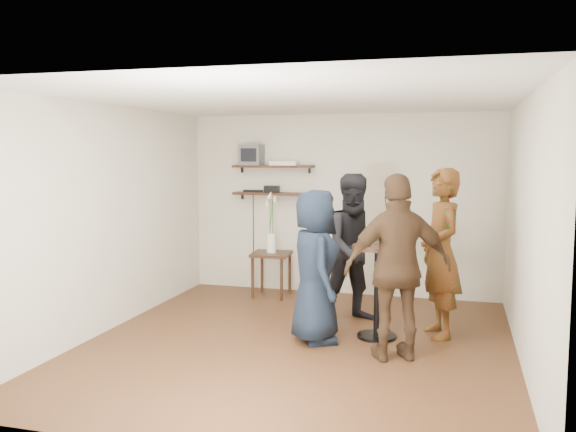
{
  "coord_description": "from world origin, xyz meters",
  "views": [
    {
      "loc": [
        1.63,
        -6.15,
        2.06
      ],
      "look_at": [
        -0.22,
        0.4,
        1.34
      ],
      "focal_mm": 38.0,
      "sensor_mm": 36.0,
      "label": 1
    }
  ],
  "objects_px": {
    "side_table": "(271,260)",
    "person_plaid": "(441,253)",
    "person_navy": "(315,266)",
    "crt_monitor": "(252,155)",
    "radio": "(272,189)",
    "person_brown": "(398,267)",
    "person_dark": "(356,248)",
    "dvd_deck": "(285,163)",
    "drinks_table": "(378,278)"
  },
  "relations": [
    {
      "from": "radio",
      "to": "person_navy",
      "type": "relative_size",
      "value": 0.13
    },
    {
      "from": "dvd_deck",
      "to": "side_table",
      "type": "xyz_separation_m",
      "value": [
        -0.09,
        -0.36,
        -1.37
      ]
    },
    {
      "from": "dvd_deck",
      "to": "person_dark",
      "type": "relative_size",
      "value": 0.22
    },
    {
      "from": "crt_monitor",
      "to": "drinks_table",
      "type": "distance_m",
      "value": 3.15
    },
    {
      "from": "person_plaid",
      "to": "person_brown",
      "type": "distance_m",
      "value": 0.98
    },
    {
      "from": "person_navy",
      "to": "dvd_deck",
      "type": "bearing_deg",
      "value": -2.39
    },
    {
      "from": "side_table",
      "to": "person_brown",
      "type": "height_order",
      "value": "person_brown"
    },
    {
      "from": "crt_monitor",
      "to": "person_brown",
      "type": "relative_size",
      "value": 0.17
    },
    {
      "from": "person_plaid",
      "to": "side_table",
      "type": "bearing_deg",
      "value": -139.54
    },
    {
      "from": "dvd_deck",
      "to": "person_plaid",
      "type": "distance_m",
      "value": 2.96
    },
    {
      "from": "drinks_table",
      "to": "person_dark",
      "type": "relative_size",
      "value": 0.58
    },
    {
      "from": "crt_monitor",
      "to": "person_brown",
      "type": "xyz_separation_m",
      "value": [
        2.4,
        -2.55,
        -1.09
      ]
    },
    {
      "from": "crt_monitor",
      "to": "person_navy",
      "type": "bearing_deg",
      "value": -56.19
    },
    {
      "from": "dvd_deck",
      "to": "person_navy",
      "type": "distance_m",
      "value": 2.64
    },
    {
      "from": "crt_monitor",
      "to": "person_dark",
      "type": "height_order",
      "value": "crt_monitor"
    },
    {
      "from": "side_table",
      "to": "drinks_table",
      "type": "bearing_deg",
      "value": -41.99
    },
    {
      "from": "radio",
      "to": "person_brown",
      "type": "xyz_separation_m",
      "value": [
        2.1,
        -2.55,
        -0.59
      ]
    },
    {
      "from": "crt_monitor",
      "to": "radio",
      "type": "distance_m",
      "value": 0.59
    },
    {
      "from": "dvd_deck",
      "to": "side_table",
      "type": "height_order",
      "value": "dvd_deck"
    },
    {
      "from": "crt_monitor",
      "to": "person_plaid",
      "type": "distance_m",
      "value": 3.4
    },
    {
      "from": "radio",
      "to": "drinks_table",
      "type": "height_order",
      "value": "radio"
    },
    {
      "from": "dvd_deck",
      "to": "person_dark",
      "type": "distance_m",
      "value": 2.06
    },
    {
      "from": "side_table",
      "to": "person_plaid",
      "type": "xyz_separation_m",
      "value": [
        2.37,
        -1.28,
        0.41
      ]
    },
    {
      "from": "side_table",
      "to": "drinks_table",
      "type": "xyz_separation_m",
      "value": [
        1.71,
        -1.54,
        0.14
      ]
    },
    {
      "from": "side_table",
      "to": "person_brown",
      "type": "distance_m",
      "value": 2.99
    },
    {
      "from": "crt_monitor",
      "to": "person_dark",
      "type": "bearing_deg",
      "value": -35.6
    },
    {
      "from": "dvd_deck",
      "to": "person_plaid",
      "type": "relative_size",
      "value": 0.21
    },
    {
      "from": "person_plaid",
      "to": "radio",
      "type": "bearing_deg",
      "value": -144.67
    },
    {
      "from": "person_plaid",
      "to": "person_navy",
      "type": "distance_m",
      "value": 1.42
    },
    {
      "from": "crt_monitor",
      "to": "side_table",
      "type": "height_order",
      "value": "crt_monitor"
    },
    {
      "from": "person_plaid",
      "to": "person_brown",
      "type": "relative_size",
      "value": 1.02
    },
    {
      "from": "person_dark",
      "to": "person_navy",
      "type": "relative_size",
      "value": 1.08
    },
    {
      "from": "crt_monitor",
      "to": "dvd_deck",
      "type": "xyz_separation_m",
      "value": [
        0.5,
        0.0,
        -0.12
      ]
    },
    {
      "from": "dvd_deck",
      "to": "person_navy",
      "type": "relative_size",
      "value": 0.24
    },
    {
      "from": "person_dark",
      "to": "crt_monitor",
      "type": "bearing_deg",
      "value": 115.74
    },
    {
      "from": "person_navy",
      "to": "person_brown",
      "type": "xyz_separation_m",
      "value": [
        0.92,
        -0.34,
        0.1
      ]
    },
    {
      "from": "drinks_table",
      "to": "person_plaid",
      "type": "xyz_separation_m",
      "value": [
        0.66,
        0.26,
        0.27
      ]
    },
    {
      "from": "person_plaid",
      "to": "person_brown",
      "type": "xyz_separation_m",
      "value": [
        -0.38,
        -0.91,
        -0.02
      ]
    },
    {
      "from": "person_plaid",
      "to": "person_brown",
      "type": "height_order",
      "value": "person_plaid"
    },
    {
      "from": "drinks_table",
      "to": "person_dark",
      "type": "distance_m",
      "value": 0.75
    },
    {
      "from": "radio",
      "to": "person_navy",
      "type": "bearing_deg",
      "value": -62.0
    },
    {
      "from": "side_table",
      "to": "person_navy",
      "type": "height_order",
      "value": "person_navy"
    },
    {
      "from": "radio",
      "to": "side_table",
      "type": "relative_size",
      "value": 0.35
    },
    {
      "from": "crt_monitor",
      "to": "side_table",
      "type": "relative_size",
      "value": 0.5
    },
    {
      "from": "dvd_deck",
      "to": "side_table",
      "type": "relative_size",
      "value": 0.63
    },
    {
      "from": "person_dark",
      "to": "person_navy",
      "type": "xyz_separation_m",
      "value": [
        -0.3,
        -0.94,
        -0.07
      ]
    },
    {
      "from": "crt_monitor",
      "to": "person_brown",
      "type": "distance_m",
      "value": 3.67
    },
    {
      "from": "dvd_deck",
      "to": "side_table",
      "type": "distance_m",
      "value": 1.41
    },
    {
      "from": "crt_monitor",
      "to": "dvd_deck",
      "type": "distance_m",
      "value": 0.52
    },
    {
      "from": "radio",
      "to": "person_brown",
      "type": "distance_m",
      "value": 3.35
    }
  ]
}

